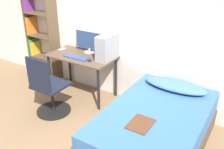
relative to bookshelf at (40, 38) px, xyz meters
The scene contains 13 objects.
ground_plane 2.17m from the bookshelf, 37.53° to the right, with size 14.00×14.00×0.00m, color #846647.
wall_back 1.66m from the bookshelf, ahead, with size 8.00×0.05×2.50m.
desk 1.18m from the bookshelf, ahead, with size 1.13×0.62×0.73m.
bookshelf is the anchor object (origin of this frame).
office_chair 1.50m from the bookshelf, 39.91° to the right, with size 0.53×0.53×0.96m.
bed 2.92m from the bookshelf, 15.83° to the right, with size 1.14×1.84×0.54m.
pillow 2.78m from the bookshelf, ahead, with size 0.87×0.36×0.11m.
magazine 2.96m from the bookshelf, 22.37° to the right, with size 0.24×0.32×0.01m.
monitor 1.18m from the bookshelf, ahead, with size 0.55×0.18×0.37m.
keyboard 1.19m from the bookshelf, 14.49° to the right, with size 0.44×0.15×0.02m.
pc_tower 1.61m from the bookshelf, ahead, with size 0.19×0.39×0.40m.
mouse 1.45m from the bookshelf, 11.82° to the right, with size 0.06×0.09×0.02m.
phone 0.68m from the bookshelf, ahead, with size 0.07×0.14×0.01m.
Camera 1 is at (2.06, -1.97, 2.21)m, focal length 40.00 mm.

